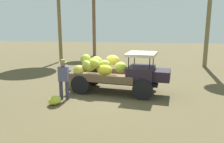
# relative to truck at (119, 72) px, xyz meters

# --- Properties ---
(ground_plane) EXTENTS (60.00, 60.00, 0.00)m
(ground_plane) POSITION_rel_truck_xyz_m (-0.43, -0.13, -0.97)
(ground_plane) COLOR brown
(truck) EXTENTS (4.59, 2.22, 1.87)m
(truck) POSITION_rel_truck_xyz_m (0.00, 0.00, 0.00)
(truck) COLOR black
(truck) RESTS_ON ground
(farmer) EXTENTS (0.53, 0.47, 1.68)m
(farmer) POSITION_rel_truck_xyz_m (-2.12, -1.36, -0.01)
(farmer) COLOR #38394F
(farmer) RESTS_ON ground
(wooden_crate) EXTENTS (0.55, 0.66, 0.51)m
(wooden_crate) POSITION_rel_truck_xyz_m (-2.31, 0.46, -0.71)
(wooden_crate) COLOR olive
(wooden_crate) RESTS_ON ground
(loose_banana_bunch) EXTENTS (0.55, 0.69, 0.37)m
(loose_banana_bunch) POSITION_rel_truck_xyz_m (-2.26, -2.03, -0.79)
(loose_banana_bunch) COLOR gold
(loose_banana_bunch) RESTS_ON ground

